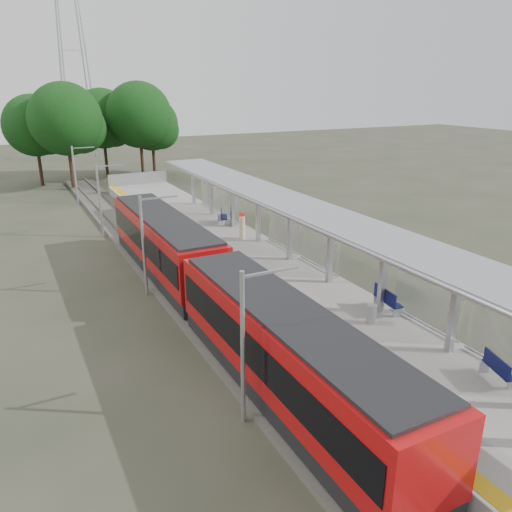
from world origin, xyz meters
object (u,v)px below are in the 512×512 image
(info_pillar_far, at_px, (242,227))
(litter_bin, at_px, (371,314))
(bench_mid, at_px, (387,299))
(bench_far, at_px, (223,216))
(train, at_px, (210,283))
(bench_near, at_px, (498,368))

(info_pillar_far, height_order, litter_bin, info_pillar_far)
(bench_mid, bearing_deg, bench_far, 99.43)
(train, xyz_separation_m, litter_bin, (5.38, -5.00, -0.63))
(bench_near, relative_size, info_pillar_far, 0.85)
(bench_mid, xyz_separation_m, litter_bin, (-1.36, -0.63, -0.17))
(bench_mid, xyz_separation_m, bench_far, (-0.56, 17.17, -0.01))
(info_pillar_far, distance_m, litter_bin, 13.74)
(train, distance_m, bench_mid, 8.04)
(train, height_order, bench_near, train)
(info_pillar_far, bearing_deg, bench_near, -88.13)
(bench_mid, bearing_deg, info_pillar_far, 101.66)
(litter_bin, bearing_deg, train, 137.09)
(train, bearing_deg, litter_bin, -42.91)
(litter_bin, bearing_deg, info_pillar_far, 88.25)
(bench_far, relative_size, litter_bin, 1.97)
(bench_near, relative_size, bench_far, 0.89)
(bench_far, height_order, litter_bin, bench_far)
(info_pillar_far, bearing_deg, bench_far, 84.83)
(train, relative_size, litter_bin, 32.41)
(train, distance_m, info_pillar_far, 10.48)
(train, relative_size, info_pillar_far, 15.63)
(train, xyz_separation_m, bench_mid, (6.73, -4.37, -0.46))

